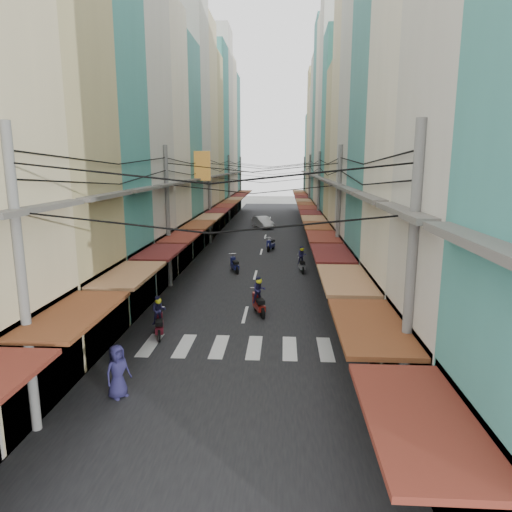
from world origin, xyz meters
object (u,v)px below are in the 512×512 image
at_px(white_car, 263,228).
at_px(traffic_sign, 368,279).
at_px(bicycle, 405,321).
at_px(market_umbrella, 393,263).

xyz_separation_m(white_car, traffic_sign, (5.97, -32.16, 2.34)).
height_order(bicycle, traffic_sign, traffic_sign).
bearing_deg(market_umbrella, traffic_sign, -119.85).
xyz_separation_m(white_car, bicycle, (8.03, -30.81, 0.00)).
xyz_separation_m(white_car, market_umbrella, (7.73, -29.08, 2.39)).
distance_m(bicycle, traffic_sign, 3.40).
height_order(white_car, market_umbrella, market_umbrella).
relative_size(bicycle, market_umbrella, 0.54).
distance_m(bicycle, market_umbrella, 2.96).
height_order(white_car, traffic_sign, traffic_sign).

